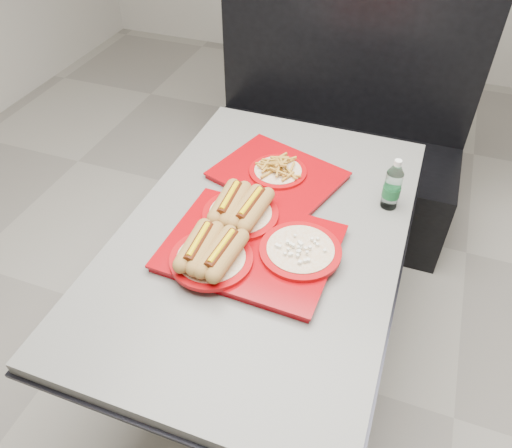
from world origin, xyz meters
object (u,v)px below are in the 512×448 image
(tray_far, at_px, (278,173))
(water_bottle, at_px, (392,187))
(booth_bench, at_px, (331,145))
(diner_table, at_px, (262,264))
(tray_near, at_px, (245,239))

(tray_far, distance_m, water_bottle, 0.41)
(booth_bench, xyz_separation_m, tray_far, (-0.04, -0.81, 0.37))
(booth_bench, bearing_deg, water_bottle, -66.00)
(diner_table, relative_size, tray_far, 2.75)
(booth_bench, xyz_separation_m, water_bottle, (0.37, -0.83, 0.43))
(tray_near, bearing_deg, diner_table, 76.77)
(diner_table, height_order, tray_near, tray_near)
(water_bottle, bearing_deg, tray_near, -136.79)
(diner_table, height_order, water_bottle, water_bottle)
(diner_table, bearing_deg, tray_far, 98.45)
(diner_table, xyz_separation_m, tray_near, (-0.02, -0.10, 0.21))
(diner_table, relative_size, water_bottle, 7.46)
(tray_near, xyz_separation_m, water_bottle, (0.39, 0.37, 0.04))
(booth_bench, relative_size, water_bottle, 7.09)
(diner_table, height_order, tray_far, tray_far)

